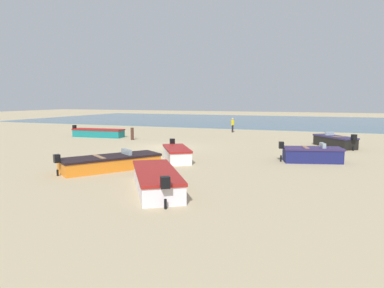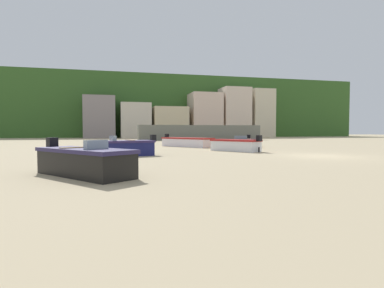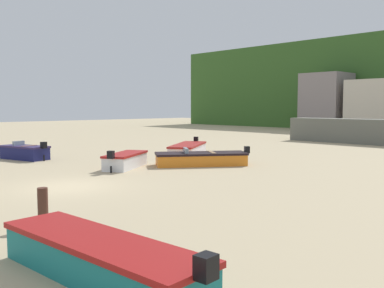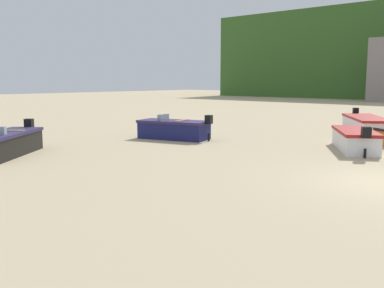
# 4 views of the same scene
# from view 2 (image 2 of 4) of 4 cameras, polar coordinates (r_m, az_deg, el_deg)

# --- Properties ---
(ground_plane) EXTENTS (160.00, 160.00, 0.00)m
(ground_plane) POSITION_cam_2_polar(r_m,az_deg,el_deg) (18.98, 22.41, -2.06)
(ground_plane) COLOR tan
(headland_hill) EXTENTS (90.00, 32.00, 13.48)m
(headland_hill) POSITION_cam_2_polar(r_m,az_deg,el_deg) (82.19, -6.02, 6.18)
(headland_hill) COLOR #345C25
(headland_hill) RESTS_ON ground
(harbor_pier) EXTENTS (18.63, 2.40, 2.25)m
(harbor_pier) POSITION_cam_2_polar(r_m,az_deg,el_deg) (46.93, 1.52, 2.11)
(harbor_pier) COLOR #63645A
(harbor_pier) RESTS_ON ground
(townhouse_far_left) EXTENTS (5.77, 5.34, 7.98)m
(townhouse_far_left) POSITION_cam_2_polar(r_m,az_deg,el_deg) (62.04, -16.59, 4.75)
(townhouse_far_left) COLOR gray
(townhouse_far_left) RESTS_ON ground
(townhouse_centre_left) EXTENTS (5.75, 6.56, 6.79)m
(townhouse_centre_left) POSITION_cam_2_polar(r_m,az_deg,el_deg) (62.67, -10.36, 4.24)
(townhouse_centre_left) COLOR beige
(townhouse_centre_left) RESTS_ON ground
(townhouse_centre) EXTENTS (6.81, 6.24, 6.15)m
(townhouse_centre) POSITION_cam_2_polar(r_m,az_deg,el_deg) (63.29, -4.14, 3.97)
(townhouse_centre) COLOR beige
(townhouse_centre) RESTS_ON ground
(townhouse_centre_right) EXTENTS (6.22, 6.73, 9.14)m
(townhouse_centre_right) POSITION_cam_2_polar(r_m,az_deg,el_deg) (65.25, 2.28, 5.24)
(townhouse_centre_right) COLOR beige
(townhouse_centre_right) RESTS_ON ground
(townhouse_right) EXTENTS (5.73, 5.33, 10.43)m
(townhouse_right) POSITION_cam_2_polar(r_m,az_deg,el_deg) (66.72, 7.82, 5.71)
(townhouse_right) COLOR beige
(townhouse_right) RESTS_ON ground
(townhouse_far_right) EXTENTS (4.74, 6.14, 10.25)m
(townhouse_far_right) POSITION_cam_2_polar(r_m,az_deg,el_deg) (69.47, 12.25, 5.48)
(townhouse_far_right) COLOR beige
(townhouse_far_right) RESTS_ON ground
(boat_black_0) EXTENTS (3.37, 3.84, 1.20)m
(boat_black_0) POSITION_cam_2_polar(r_m,az_deg,el_deg) (10.46, -19.23, -3.07)
(boat_black_0) COLOR black
(boat_black_0) RESTS_ON ground
(boat_navy_1) EXTENTS (3.75, 2.24, 1.20)m
(boat_navy_1) POSITION_cam_2_polar(r_m,az_deg,el_deg) (17.93, -12.51, -0.72)
(boat_navy_1) COLOR navy
(boat_navy_1) RESTS_ON ground
(boat_white_3) EXTENTS (4.17, 5.14, 1.13)m
(boat_white_3) POSITION_cam_2_polar(r_m,az_deg,el_deg) (27.65, -0.91, 0.36)
(boat_white_3) COLOR white
(boat_white_3) RESTS_ON ground
(boat_white_4) EXTENTS (3.03, 3.74, 1.14)m
(boat_white_4) POSITION_cam_2_polar(r_m,az_deg,el_deg) (21.92, 8.00, -0.21)
(boat_white_4) COLOR white
(boat_white_4) RESTS_ON ground
(boat_orange_5) EXTENTS (4.40, 5.30, 1.06)m
(boat_orange_5) POSITION_cam_2_polar(r_m,az_deg,el_deg) (26.24, 9.34, 0.14)
(boat_orange_5) COLOR orange
(boat_orange_5) RESTS_ON ground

